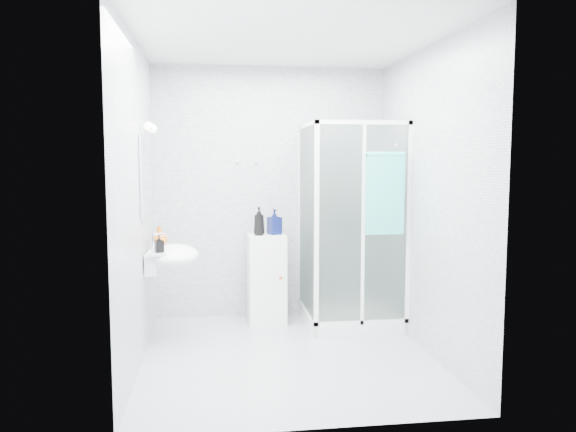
{
  "coord_description": "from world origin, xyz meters",
  "views": [
    {
      "loc": [
        -0.61,
        -4.53,
        1.65
      ],
      "look_at": [
        0.05,
        0.35,
        1.15
      ],
      "focal_mm": 35.0,
      "sensor_mm": 36.0,
      "label": 1
    }
  ],
  "objects": [
    {
      "name": "soap_dispenser_black",
      "position": [
        -1.06,
        0.27,
        0.94
      ],
      "size": [
        0.09,
        0.09,
        0.15
      ],
      "primitive_type": "imported",
      "rotation": [
        0.0,
        0.0,
        0.37
      ],
      "color": "black",
      "rests_on": "wall_basin"
    },
    {
      "name": "wall_hooks",
      "position": [
        -0.25,
        1.26,
        1.62
      ],
      "size": [
        0.23,
        0.06,
        0.03
      ],
      "color": "silver",
      "rests_on": "room"
    },
    {
      "name": "soap_dispenser_orange",
      "position": [
        -1.09,
        0.61,
        0.96
      ],
      "size": [
        0.18,
        0.18,
        0.19
      ],
      "primitive_type": "imported",
      "rotation": [
        0.0,
        0.0,
        0.24
      ],
      "color": "#C45D17",
      "rests_on": "wall_basin"
    },
    {
      "name": "storage_cabinet",
      "position": [
        -0.08,
        1.02,
        0.45
      ],
      "size": [
        0.37,
        0.4,
        0.9
      ],
      "rotation": [
        0.0,
        0.0,
        0.02
      ],
      "color": "white",
      "rests_on": "ground"
    },
    {
      "name": "mirror",
      "position": [
        -1.19,
        0.45,
        1.5
      ],
      "size": [
        0.02,
        0.6,
        0.7
      ],
      "primitive_type": "cube",
      "color": "white",
      "rests_on": "room"
    },
    {
      "name": "vanity_lights",
      "position": [
        -1.14,
        0.45,
        1.92
      ],
      "size": [
        0.1,
        0.4,
        0.08
      ],
      "color": "silver",
      "rests_on": "room"
    },
    {
      "name": "shower_enclosure",
      "position": [
        0.67,
        0.77,
        0.45
      ],
      "size": [
        0.9,
        0.95,
        2.0
      ],
      "color": "white",
      "rests_on": "ground"
    },
    {
      "name": "hand_towel",
      "position": [
        0.94,
        0.36,
        1.36
      ],
      "size": [
        0.35,
        0.05,
        0.75
      ],
      "color": "#33C4B1",
      "rests_on": "shower_enclosure"
    },
    {
      "name": "shampoo_bottle_b",
      "position": [
        0.01,
        1.04,
        1.02
      ],
      "size": [
        0.15,
        0.15,
        0.26
      ],
      "primitive_type": "imported",
      "rotation": [
        0.0,
        0.0,
        0.41
      ],
      "color": "#0B1345",
      "rests_on": "storage_cabinet"
    },
    {
      "name": "room",
      "position": [
        0.0,
        0.0,
        1.3
      ],
      "size": [
        2.4,
        2.6,
        2.6
      ],
      "color": "silver",
      "rests_on": "ground"
    },
    {
      "name": "wall_basin",
      "position": [
        -0.99,
        0.45,
        0.8
      ],
      "size": [
        0.46,
        0.56,
        0.35
      ],
      "color": "white",
      "rests_on": "ground"
    },
    {
      "name": "shampoo_bottle_a",
      "position": [
        -0.15,
        0.99,
        1.04
      ],
      "size": [
        0.14,
        0.14,
        0.28
      ],
      "primitive_type": "imported",
      "rotation": [
        0.0,
        0.0,
        -0.36
      ],
      "color": "black",
      "rests_on": "storage_cabinet"
    }
  ]
}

